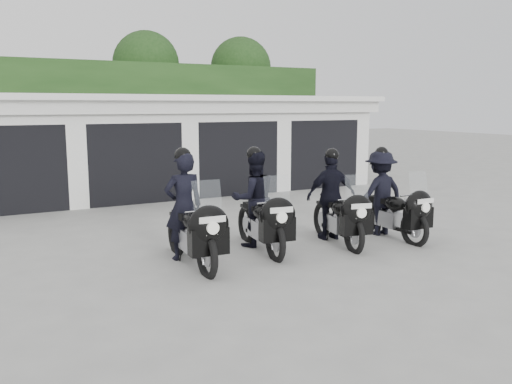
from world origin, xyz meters
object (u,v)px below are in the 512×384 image
police_bike_c (335,201)px  police_bike_d (386,197)px  police_bike_b (258,205)px  police_bike_a (190,217)px

police_bike_c → police_bike_d: police_bike_c is taller
police_bike_b → police_bike_d: 2.81m
police_bike_b → police_bike_d: bearing=-0.4°
police_bike_c → police_bike_a: bearing=-167.0°
police_bike_c → police_bike_d: bearing=5.2°
police_bike_b → police_bike_c: (1.60, -0.26, -0.03)m
police_bike_c → police_bike_d: (1.19, -0.13, 0.00)m
police_bike_c → police_bike_d: size_ratio=0.99×
police_bike_a → police_bike_c: police_bike_a is taller
police_bike_a → police_bike_d: 4.28m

